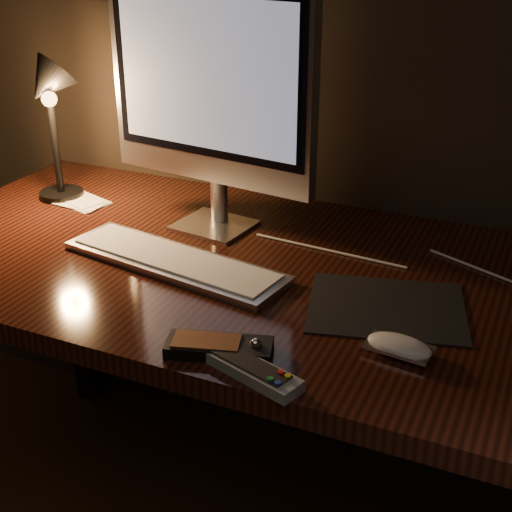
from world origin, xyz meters
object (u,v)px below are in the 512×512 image
at_px(mouse, 399,348).
at_px(tv_remote, 247,367).
at_px(desk, 286,310).
at_px(media_remote, 219,347).
at_px(keyboard, 174,261).
at_px(desk_lamp, 49,104).
at_px(monitor, 209,92).

height_order(mouse, tv_remote, tv_remote).
distance_m(desk, mouse, 0.42).
bearing_deg(media_remote, keyboard, 115.82).
distance_m(desk, desk_lamp, 0.70).
height_order(mouse, desk_lamp, desk_lamp).
xyz_separation_m(keyboard, media_remote, (0.22, -0.24, 0.00)).
relative_size(monitor, keyboard, 1.06).
bearing_deg(mouse, tv_remote, -136.65).
relative_size(mouse, tv_remote, 0.55).
bearing_deg(desk_lamp, monitor, 2.53).
bearing_deg(keyboard, mouse, -5.63).
bearing_deg(tv_remote, mouse, 55.11).
distance_m(desk, keyboard, 0.26).
xyz_separation_m(monitor, desk_lamp, (-0.40, -0.02, -0.06)).
height_order(keyboard, mouse, mouse).
height_order(desk, keyboard, keyboard).
bearing_deg(desk_lamp, mouse, -18.73).
bearing_deg(keyboard, tv_remote, -34.64).
xyz_separation_m(keyboard, mouse, (0.47, -0.13, 0.00)).
bearing_deg(media_remote, desk, 79.15).
relative_size(monitor, media_remote, 2.84).
bearing_deg(desk, keyboard, -143.40).
height_order(monitor, mouse, monitor).
distance_m(monitor, mouse, 0.65).
distance_m(monitor, desk_lamp, 0.40).
relative_size(desk, keyboard, 3.40).
xyz_separation_m(media_remote, tv_remote, (0.06, -0.03, -0.00)).
height_order(monitor, desk_lamp, monitor).
distance_m(keyboard, mouse, 0.49).
bearing_deg(keyboard, desk, 45.86).
distance_m(keyboard, tv_remote, 0.39).
bearing_deg(media_remote, tv_remote, -43.21).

